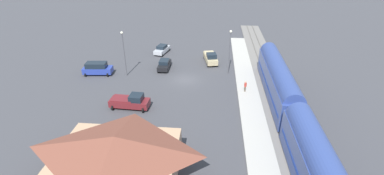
% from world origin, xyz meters
% --- Properties ---
extents(ground_plane, '(200.00, 200.00, 0.00)m').
position_xyz_m(ground_plane, '(0.00, 0.00, 0.00)').
color(ground_plane, '#424247').
extents(railway_track, '(4.80, 70.00, 0.30)m').
position_xyz_m(railway_track, '(-14.00, 0.00, 0.09)').
color(railway_track, slate).
rests_on(railway_track, ground).
extents(platform, '(3.20, 46.00, 0.30)m').
position_xyz_m(platform, '(-10.00, 0.00, 0.15)').
color(platform, '#B7B2A8').
rests_on(platform, ground).
extents(station_building, '(11.90, 9.05, 4.96)m').
position_xyz_m(station_building, '(4.00, 22.00, 2.58)').
color(station_building, tan).
rests_on(station_building, ground).
extents(pedestrian_on_platform, '(0.36, 0.36, 1.71)m').
position_xyz_m(pedestrian_on_platform, '(-9.50, 3.84, 1.28)').
color(pedestrian_on_platform, brown).
rests_on(pedestrian_on_platform, platform).
extents(sedan_black, '(1.88, 4.52, 1.74)m').
position_xyz_m(sedan_black, '(4.31, -4.17, 0.88)').
color(sedan_black, black).
rests_on(sedan_black, ground).
extents(sedan_silver, '(2.87, 4.81, 1.74)m').
position_xyz_m(sedan_silver, '(6.20, -12.06, 0.88)').
color(sedan_silver, silver).
rests_on(sedan_silver, ground).
extents(suv_blue, '(5.05, 2.72, 2.22)m').
position_xyz_m(suv_blue, '(15.43, -0.79, 1.15)').
color(suv_blue, '#283D9E').
rests_on(suv_blue, ground).
extents(pickup_maroon, '(5.50, 2.72, 2.14)m').
position_xyz_m(pickup_maroon, '(6.59, 9.46, 1.03)').
color(pickup_maroon, maroon).
rests_on(pickup_maroon, ground).
extents(pickup_tan, '(3.01, 5.69, 2.14)m').
position_xyz_m(pickup_tan, '(-3.95, -7.91, 1.03)').
color(pickup_tan, '#C6B284').
rests_on(pickup_tan, ground).
extents(light_pole_near_platform, '(0.44, 0.44, 7.71)m').
position_xyz_m(light_pole_near_platform, '(-7.20, -3.33, 4.85)').
color(light_pole_near_platform, '#515156').
rests_on(light_pole_near_platform, ground).
extents(light_pole_lot_center, '(0.44, 0.44, 7.76)m').
position_xyz_m(light_pole_lot_center, '(10.34, -0.90, 4.88)').
color(light_pole_lot_center, '#515156').
rests_on(light_pole_lot_center, ground).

